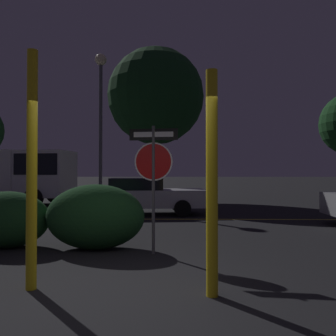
# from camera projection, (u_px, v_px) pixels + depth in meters

# --- Properties ---
(ground_plane) EXTENTS (260.00, 260.00, 0.00)m
(ground_plane) POSITION_uv_depth(u_px,v_px,m) (121.00, 296.00, 4.11)
(ground_plane) COLOR black
(road_center_stripe) EXTENTS (33.42, 0.12, 0.01)m
(road_center_stripe) POSITION_uv_depth(u_px,v_px,m) (153.00, 219.00, 10.92)
(road_center_stripe) COLOR gold
(road_center_stripe) RESTS_ON ground_plane
(stop_sign) EXTENTS (0.93, 0.12, 2.45)m
(stop_sign) POSITION_uv_depth(u_px,v_px,m) (153.00, 163.00, 6.25)
(stop_sign) COLOR #4C4C51
(stop_sign) RESTS_ON ground_plane
(yellow_pole_left) EXTENTS (0.14, 0.14, 3.19)m
(yellow_pole_left) POSITION_uv_depth(u_px,v_px,m) (32.00, 169.00, 4.36)
(yellow_pole_left) COLOR yellow
(yellow_pole_left) RESTS_ON ground_plane
(yellow_pole_right) EXTENTS (0.15, 0.15, 2.85)m
(yellow_pole_right) POSITION_uv_depth(u_px,v_px,m) (212.00, 182.00, 4.12)
(yellow_pole_right) COLOR yellow
(yellow_pole_right) RESTS_ON ground_plane
(hedge_bush_1) EXTENTS (1.73, 1.08, 1.16)m
(hedge_bush_1) POSITION_uv_depth(u_px,v_px,m) (8.00, 219.00, 6.76)
(hedge_bush_1) COLOR #19421E
(hedge_bush_1) RESTS_ON ground_plane
(hedge_bush_2) EXTENTS (1.99, 1.12, 1.31)m
(hedge_bush_2) POSITION_uv_depth(u_px,v_px,m) (95.00, 217.00, 6.62)
(hedge_bush_2) COLOR #19421E
(hedge_bush_2) RESTS_ON ground_plane
(passing_car_2) EXTENTS (5.00, 2.12, 1.35)m
(passing_car_2) POSITION_uv_depth(u_px,v_px,m) (140.00, 196.00, 12.21)
(passing_car_2) COLOR silver
(passing_car_2) RESTS_ON ground_plane
(delivery_truck) EXTENTS (6.20, 2.83, 2.63)m
(delivery_truck) POSITION_uv_depth(u_px,v_px,m) (14.00, 173.00, 16.06)
(delivery_truck) COLOR silver
(delivery_truck) RESTS_ON ground_plane
(street_lamp) EXTENTS (0.54, 0.54, 7.13)m
(street_lamp) POSITION_uv_depth(u_px,v_px,m) (101.00, 99.00, 15.30)
(street_lamp) COLOR #4C4C51
(street_lamp) RESTS_ON ground_plane
(tree_0) EXTENTS (5.37, 5.37, 8.53)m
(tree_0) POSITION_uv_depth(u_px,v_px,m) (156.00, 97.00, 18.34)
(tree_0) COLOR #422D1E
(tree_0) RESTS_ON ground_plane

